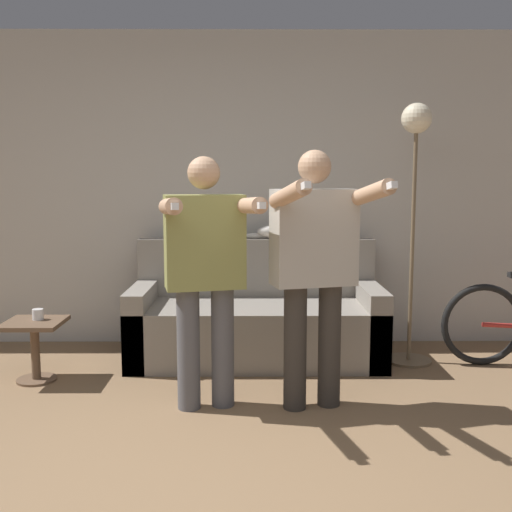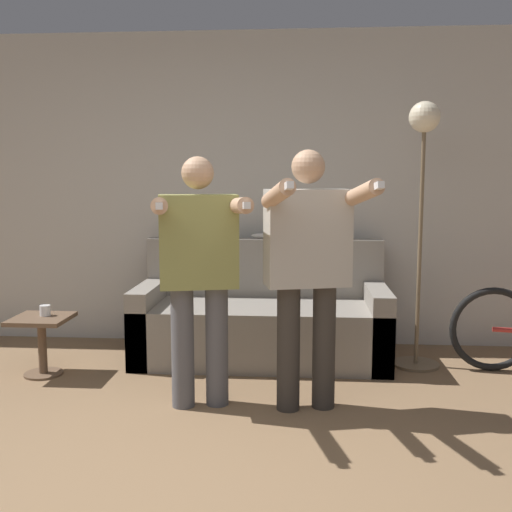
% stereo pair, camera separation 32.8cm
% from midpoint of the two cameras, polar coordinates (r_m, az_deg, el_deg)
% --- Properties ---
extents(wall_back, '(10.00, 0.05, 2.60)m').
position_cam_midpoint_polar(wall_back, '(5.09, -6.52, 6.22)').
color(wall_back, beige).
rests_on(wall_back, ground_plane).
extents(couch, '(1.92, 0.81, 0.91)m').
position_cam_midpoint_polar(couch, '(4.69, -1.96, -6.28)').
color(couch, gray).
rests_on(couch, ground_plane).
extents(person_left, '(0.63, 0.76, 1.53)m').
position_cam_midpoint_polar(person_left, '(3.60, -7.47, -0.89)').
color(person_left, '#56565B').
rests_on(person_left, ground_plane).
extents(person_right, '(0.67, 0.77, 1.57)m').
position_cam_midpoint_polar(person_right, '(3.57, 3.00, -0.41)').
color(person_right, '#38332D').
rests_on(person_right, ground_plane).
extents(cat, '(0.53, 0.13, 0.16)m').
position_cam_midpoint_polar(cat, '(4.87, 0.68, 2.42)').
color(cat, silver).
rests_on(cat, couch).
extents(floor_lamp, '(0.35, 0.35, 1.95)m').
position_cam_midpoint_polar(floor_lamp, '(4.57, 12.90, 7.74)').
color(floor_lamp, '#756047').
rests_on(floor_lamp, ground_plane).
extents(side_table, '(0.39, 0.39, 0.43)m').
position_cam_midpoint_polar(side_table, '(4.50, -22.32, -7.30)').
color(side_table, brown).
rests_on(side_table, ground_plane).
extents(cup, '(0.08, 0.08, 0.08)m').
position_cam_midpoint_polar(cup, '(4.50, -22.06, -5.19)').
color(cup, white).
rests_on(cup, side_table).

